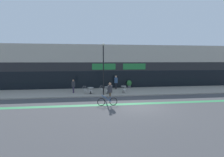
{
  "coord_description": "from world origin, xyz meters",
  "views": [
    {
      "loc": [
        -4.32,
        -14.24,
        3.98
      ],
      "look_at": [
        -1.49,
        6.59,
        1.8
      ],
      "focal_mm": 28.0,
      "sensor_mm": 36.0,
      "label": 1
    }
  ],
  "objects_px": {
    "cafe_chair_0_side": "(85,89)",
    "cafe_chair_1_near": "(108,90)",
    "pedestrian_near_end": "(73,85)",
    "pedestrian_far_end": "(116,81)",
    "cafe_chair_1_side": "(102,89)",
    "bistro_table_0": "(91,89)",
    "lamp_post": "(103,66)",
    "bistro_table_2": "(124,88)",
    "planter_pot": "(129,84)",
    "cafe_chair_2_near": "(125,89)",
    "cafe_chair_0_near": "(91,90)",
    "cyclist_0": "(109,93)",
    "bistro_table_1": "(108,89)"
  },
  "relations": [
    {
      "from": "pedestrian_near_end",
      "to": "cafe_chair_1_side",
      "type": "bearing_deg",
      "value": -10.21
    },
    {
      "from": "bistro_table_1",
      "to": "cafe_chair_2_near",
      "type": "bearing_deg",
      "value": -7.58
    },
    {
      "from": "bistro_table_0",
      "to": "planter_pot",
      "type": "bearing_deg",
      "value": 32.85
    },
    {
      "from": "bistro_table_2",
      "to": "cafe_chair_2_near",
      "type": "height_order",
      "value": "cafe_chair_2_near"
    },
    {
      "from": "cafe_chair_1_side",
      "to": "planter_pot",
      "type": "relative_size",
      "value": 0.82
    },
    {
      "from": "cafe_chair_1_side",
      "to": "pedestrian_far_end",
      "type": "xyz_separation_m",
      "value": [
        2.12,
        3.02,
        0.56
      ]
    },
    {
      "from": "pedestrian_near_end",
      "to": "bistro_table_1",
      "type": "bearing_deg",
      "value": -8.23
    },
    {
      "from": "cafe_chair_0_side",
      "to": "cafe_chair_1_near",
      "type": "relative_size",
      "value": 1.0
    },
    {
      "from": "pedestrian_near_end",
      "to": "cafe_chair_1_near",
      "type": "bearing_deg",
      "value": -16.55
    },
    {
      "from": "cafe_chair_1_side",
      "to": "cafe_chair_2_near",
      "type": "distance_m",
      "value": 2.66
    },
    {
      "from": "cyclist_0",
      "to": "planter_pot",
      "type": "bearing_deg",
      "value": -116.26
    },
    {
      "from": "bistro_table_1",
      "to": "cafe_chair_0_side",
      "type": "height_order",
      "value": "cafe_chair_0_side"
    },
    {
      "from": "bistro_table_2",
      "to": "pedestrian_near_end",
      "type": "bearing_deg",
      "value": 176.06
    },
    {
      "from": "bistro_table_2",
      "to": "cyclist_0",
      "type": "height_order",
      "value": "cyclist_0"
    },
    {
      "from": "cafe_chair_0_near",
      "to": "pedestrian_far_end",
      "type": "xyz_separation_m",
      "value": [
        3.49,
        3.57,
        0.56
      ]
    },
    {
      "from": "bistro_table_2",
      "to": "planter_pot",
      "type": "xyz_separation_m",
      "value": [
        1.45,
        3.24,
        0.06
      ]
    },
    {
      "from": "bistro_table_2",
      "to": "cafe_chair_1_side",
      "type": "distance_m",
      "value": 2.66
    },
    {
      "from": "bistro_table_1",
      "to": "cafe_chair_1_near",
      "type": "relative_size",
      "value": 0.84
    },
    {
      "from": "bistro_table_0",
      "to": "cafe_chair_0_side",
      "type": "bearing_deg",
      "value": 179.36
    },
    {
      "from": "bistro_table_2",
      "to": "cafe_chair_0_near",
      "type": "xyz_separation_m",
      "value": [
        -4.01,
        -0.91,
        -0.02
      ]
    },
    {
      "from": "cafe_chair_1_side",
      "to": "cafe_chair_0_near",
      "type": "bearing_deg",
      "value": -159.66
    },
    {
      "from": "lamp_post",
      "to": "cafe_chair_0_side",
      "type": "bearing_deg",
      "value": 154.67
    },
    {
      "from": "bistro_table_2",
      "to": "cafe_chair_1_side",
      "type": "relative_size",
      "value": 0.84
    },
    {
      "from": "bistro_table_0",
      "to": "lamp_post",
      "type": "bearing_deg",
      "value": -33.99
    },
    {
      "from": "cafe_chair_0_near",
      "to": "pedestrian_near_end",
      "type": "relative_size",
      "value": 0.56
    },
    {
      "from": "cafe_chair_1_near",
      "to": "pedestrian_near_end",
      "type": "height_order",
      "value": "pedestrian_near_end"
    },
    {
      "from": "cafe_chair_2_near",
      "to": "planter_pot",
      "type": "xyz_separation_m",
      "value": [
        1.44,
        3.87,
        0.08
      ]
    },
    {
      "from": "planter_pot",
      "to": "cyclist_0",
      "type": "relative_size",
      "value": 0.54
    },
    {
      "from": "cafe_chair_0_side",
      "to": "bistro_table_1",
      "type": "bearing_deg",
      "value": 3.51
    },
    {
      "from": "cafe_chair_0_side",
      "to": "pedestrian_far_end",
      "type": "xyz_separation_m",
      "value": [
        4.11,
        2.93,
        0.56
      ]
    },
    {
      "from": "cafe_chair_0_near",
      "to": "pedestrian_far_end",
      "type": "bearing_deg",
      "value": -41.74
    },
    {
      "from": "bistro_table_2",
      "to": "cafe_chair_0_side",
      "type": "height_order",
      "value": "cafe_chair_0_side"
    },
    {
      "from": "cafe_chair_0_side",
      "to": "cafe_chair_2_near",
      "type": "distance_m",
      "value": 4.65
    },
    {
      "from": "bistro_table_0",
      "to": "lamp_post",
      "type": "xyz_separation_m",
      "value": [
        1.44,
        -0.97,
        2.76
      ]
    },
    {
      "from": "cafe_chair_1_near",
      "to": "lamp_post",
      "type": "distance_m",
      "value": 2.83
    },
    {
      "from": "pedestrian_far_end",
      "to": "cafe_chair_1_side",
      "type": "bearing_deg",
      "value": 69.87
    },
    {
      "from": "bistro_table_0",
      "to": "bistro_table_2",
      "type": "xyz_separation_m",
      "value": [
        4.0,
        0.28,
        0.02
      ]
    },
    {
      "from": "bistro_table_1",
      "to": "planter_pot",
      "type": "height_order",
      "value": "planter_pot"
    },
    {
      "from": "bistro_table_2",
      "to": "cafe_chair_0_side",
      "type": "bearing_deg",
      "value": -176.63
    },
    {
      "from": "bistro_table_1",
      "to": "cyclist_0",
      "type": "xyz_separation_m",
      "value": [
        -0.43,
        -5.21,
        0.48
      ]
    },
    {
      "from": "planter_pot",
      "to": "pedestrian_near_end",
      "type": "distance_m",
      "value": 8.01
    },
    {
      "from": "cafe_chair_0_near",
      "to": "planter_pot",
      "type": "relative_size",
      "value": 0.82
    },
    {
      "from": "bistro_table_1",
      "to": "lamp_post",
      "type": "xyz_separation_m",
      "value": [
        -0.56,
        -0.89,
        2.73
      ]
    },
    {
      "from": "pedestrian_near_end",
      "to": "bistro_table_0",
      "type": "bearing_deg",
      "value": -16.33
    },
    {
      "from": "planter_pot",
      "to": "pedestrian_far_end",
      "type": "relative_size",
      "value": 0.61
    },
    {
      "from": "cafe_chair_0_side",
      "to": "pedestrian_far_end",
      "type": "distance_m",
      "value": 5.08
    },
    {
      "from": "lamp_post",
      "to": "planter_pot",
      "type": "bearing_deg",
      "value": 48.17
    },
    {
      "from": "cafe_chair_1_near",
      "to": "pedestrian_near_end",
      "type": "xyz_separation_m",
      "value": [
        -4.01,
        1.4,
        0.43
      ]
    },
    {
      "from": "bistro_table_1",
      "to": "cafe_chair_0_near",
      "type": "distance_m",
      "value": 2.07
    },
    {
      "from": "bistro_table_0",
      "to": "bistro_table_1",
      "type": "bearing_deg",
      "value": -2.19
    }
  ]
}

